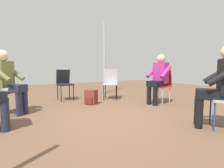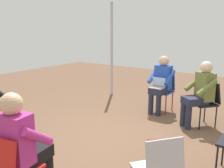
{
  "view_description": "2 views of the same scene",
  "coord_description": "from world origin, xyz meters",
  "px_view_note": "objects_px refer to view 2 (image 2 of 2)",
  "views": [
    {
      "loc": [
        1.63,
        2.8,
        0.9
      ],
      "look_at": [
        -0.28,
        -0.17,
        0.57
      ],
      "focal_mm": 28.0,
      "sensor_mm": 36.0,
      "label": 1
    },
    {
      "loc": [
        -3.09,
        -2.32,
        1.83
      ],
      "look_at": [
        0.35,
        0.11,
        0.88
      ],
      "focal_mm": 40.0,
      "sensor_mm": 36.0,
      "label": 2
    }
  ],
  "objects_px": {
    "chair_east": "(164,89)",
    "person_in_magenta": "(22,143)",
    "chair_west": "(11,168)",
    "person_in_olive": "(200,91)",
    "backpack_near_laptop_user": "(158,156)",
    "chair_southeast": "(207,100)",
    "person_with_laptop": "(161,81)"
  },
  "relations": [
    {
      "from": "chair_west",
      "to": "person_in_magenta",
      "type": "xyz_separation_m",
      "value": [
        0.16,
        0.03,
        0.2
      ]
    },
    {
      "from": "person_with_laptop",
      "to": "person_in_olive",
      "type": "distance_m",
      "value": 1.0
    },
    {
      "from": "chair_east",
      "to": "person_with_laptop",
      "type": "bearing_deg",
      "value": 90.0
    },
    {
      "from": "person_in_olive",
      "to": "chair_west",
      "type": "bearing_deg",
      "value": 116.17
    },
    {
      "from": "chair_east",
      "to": "chair_west",
      "type": "xyz_separation_m",
      "value": [
        -3.89,
        -0.11,
        0.0
      ]
    },
    {
      "from": "person_in_magenta",
      "to": "chair_southeast",
      "type": "bearing_deg",
      "value": 64.57
    },
    {
      "from": "person_in_magenta",
      "to": "backpack_near_laptop_user",
      "type": "height_order",
      "value": "person_in_magenta"
    },
    {
      "from": "chair_southeast",
      "to": "person_in_olive",
      "type": "xyz_separation_m",
      "value": [
        -0.13,
        0.11,
        0.2
      ]
    },
    {
      "from": "person_in_olive",
      "to": "person_with_laptop",
      "type": "bearing_deg",
      "value": 19.3
    },
    {
      "from": "chair_east",
      "to": "person_in_magenta",
      "type": "relative_size",
      "value": 0.69
    },
    {
      "from": "chair_east",
      "to": "person_in_olive",
      "type": "bearing_deg",
      "value": 152.77
    },
    {
      "from": "chair_east",
      "to": "person_with_laptop",
      "type": "relative_size",
      "value": 0.69
    },
    {
      "from": "chair_west",
      "to": "person_in_magenta",
      "type": "bearing_deg",
      "value": 90.0
    },
    {
      "from": "chair_west",
      "to": "person_in_magenta",
      "type": "distance_m",
      "value": 0.26
    },
    {
      "from": "chair_east",
      "to": "person_in_magenta",
      "type": "xyz_separation_m",
      "value": [
        -3.73,
        -0.08,
        0.2
      ]
    },
    {
      "from": "person_with_laptop",
      "to": "person_in_olive",
      "type": "relative_size",
      "value": 1.0
    },
    {
      "from": "backpack_near_laptop_user",
      "to": "person_with_laptop",
      "type": "bearing_deg",
      "value": 23.98
    },
    {
      "from": "chair_east",
      "to": "person_in_magenta",
      "type": "bearing_deg",
      "value": 93.29
    },
    {
      "from": "chair_west",
      "to": "person_in_olive",
      "type": "xyz_separation_m",
      "value": [
        3.37,
        -0.82,
        0.2
      ]
    },
    {
      "from": "chair_west",
      "to": "person_in_olive",
      "type": "relative_size",
      "value": 0.69
    },
    {
      "from": "chair_west",
      "to": "person_with_laptop",
      "type": "distance_m",
      "value": 3.73
    },
    {
      "from": "chair_southeast",
      "to": "person_with_laptop",
      "type": "height_order",
      "value": "person_with_laptop"
    },
    {
      "from": "person_with_laptop",
      "to": "backpack_near_laptop_user",
      "type": "bearing_deg",
      "value": 115.99
    },
    {
      "from": "person_in_olive",
      "to": "person_in_magenta",
      "type": "relative_size",
      "value": 1.0
    },
    {
      "from": "chair_east",
      "to": "chair_southeast",
      "type": "height_order",
      "value": "same"
    },
    {
      "from": "chair_east",
      "to": "person_in_olive",
      "type": "xyz_separation_m",
      "value": [
        -0.52,
        -0.93,
        0.2
      ]
    },
    {
      "from": "chair_west",
      "to": "chair_southeast",
      "type": "bearing_deg",
      "value": 65.7
    },
    {
      "from": "chair_west",
      "to": "person_in_olive",
      "type": "height_order",
      "value": "person_in_olive"
    },
    {
      "from": "chair_west",
      "to": "person_with_laptop",
      "type": "height_order",
      "value": "person_with_laptop"
    },
    {
      "from": "chair_southeast",
      "to": "person_with_laptop",
      "type": "bearing_deg",
      "value": 27.78
    },
    {
      "from": "chair_east",
      "to": "backpack_near_laptop_user",
      "type": "height_order",
      "value": "chair_east"
    },
    {
      "from": "chair_west",
      "to": "person_in_olive",
      "type": "distance_m",
      "value": 3.48
    }
  ]
}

